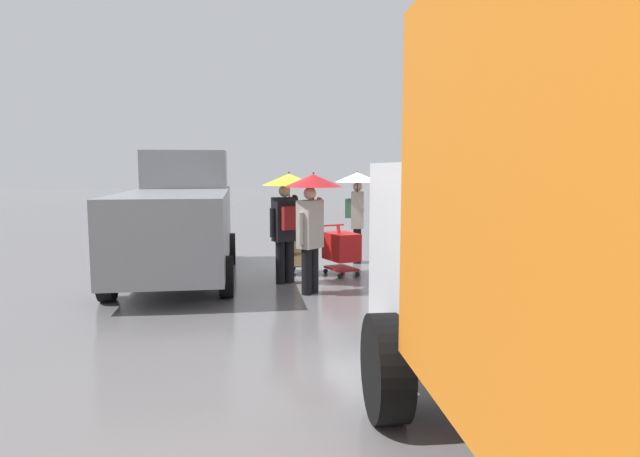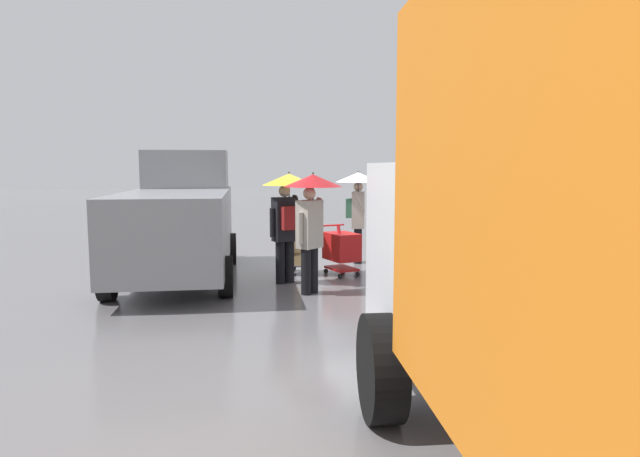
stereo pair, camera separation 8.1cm
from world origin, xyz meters
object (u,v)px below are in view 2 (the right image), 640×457
Objects in this scene: hand_dolly_boxes at (300,241)px; street_lamp at (557,159)px; pedestrian_white_side at (287,202)px; bare_tree_near at (629,172)px; pedestrian_pink_side at (420,200)px; pedestrian_black_side at (311,204)px; cargo_van_parked_right at (179,220)px; pedestrian_far_side at (358,196)px; shopping_cart_vendor at (342,248)px.

hand_dolly_boxes is 0.34× the size of street_lamp.
pedestrian_white_side is 4.92m from street_lamp.
bare_tree_near is at bearing 125.15° from hand_dolly_boxes.
pedestrian_pink_side and pedestrian_black_side have the same top height.
pedestrian_black_side is 4.92m from bare_tree_near.
pedestrian_far_side is (-3.85, -1.29, 0.39)m from cargo_van_parked_right.
bare_tree_near reaches higher than hand_dolly_boxes.
bare_tree_near is at bearing 109.28° from pedestrian_far_side.
hand_dolly_boxes is at bearing -11.40° from pedestrian_pink_side.
street_lamp is (-2.03, 1.50, 0.80)m from pedestrian_pink_side.
pedestrian_far_side is at bearing -113.66° from pedestrian_black_side.
street_lamp reaches higher than pedestrian_far_side.
pedestrian_pink_side is at bearing 169.30° from shopping_cart_vendor.
street_lamp is (-3.59, 1.80, 1.80)m from shopping_cart_vendor.
street_lamp is (-4.72, 1.14, 0.80)m from pedestrian_white_side.
pedestrian_white_side is at bearing 160.74° from cargo_van_parked_right.
pedestrian_pink_side and pedestrian_far_side have the same top height.
cargo_van_parked_right is 2.53× the size of pedestrian_far_side.
hand_dolly_boxes is 0.61× the size of pedestrian_black_side.
street_lamp reaches higher than hand_dolly_boxes.
pedestrian_white_side is 1.00× the size of pedestrian_far_side.
pedestrian_pink_side is at bearing -172.21° from pedestrian_white_side.
cargo_van_parked_right is 1.41× the size of street_lamp.
shopping_cart_vendor is at bearing -60.84° from bare_tree_near.
pedestrian_black_side is at bearing -44.15° from bare_tree_near.
cargo_van_parked_right reaches higher than hand_dolly_boxes.
pedestrian_white_side is 0.48× the size of bare_tree_near.
shopping_cart_vendor is at bearing -149.75° from pedestrian_white_side.
pedestrian_black_side is at bearing -3.20° from street_lamp.
shopping_cart_vendor is at bearing 68.29° from pedestrian_far_side.
bare_tree_near reaches higher than pedestrian_far_side.
pedestrian_white_side is at bearing 30.25° from shopping_cart_vendor.
pedestrian_pink_side reaches higher than shopping_cart_vendor.
shopping_cart_vendor is 0.49× the size of pedestrian_far_side.
bare_tree_near is (-1.21, 4.67, 0.61)m from pedestrian_pink_side.
street_lamp reaches higher than pedestrian_black_side.
pedestrian_black_side is 0.56× the size of street_lamp.
pedestrian_black_side reaches higher than hand_dolly_boxes.
cargo_van_parked_right is 2.53× the size of pedestrian_white_side.
pedestrian_pink_side is 1.95m from pedestrian_far_side.
bare_tree_near is at bearing 135.85° from pedestrian_black_side.
hand_dolly_boxes is 2.04m from pedestrian_far_side.
pedestrian_black_side is 4.40m from street_lamp.
pedestrian_far_side is (1.01, -1.68, 0.00)m from pedestrian_pink_side.
pedestrian_far_side reaches higher than shopping_cart_vendor.
cargo_van_parked_right is at bearing -39.79° from bare_tree_near.
pedestrian_white_side is at bearing -47.75° from bare_tree_near.
hand_dolly_boxes is 1.25m from pedestrian_white_side.
pedestrian_pink_side is at bearing -75.46° from bare_tree_near.
street_lamp reaches higher than pedestrian_pink_side.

